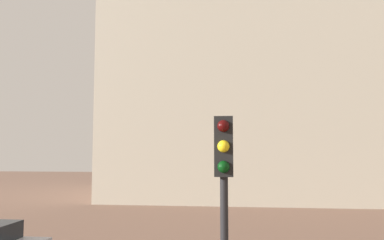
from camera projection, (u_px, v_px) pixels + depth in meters
name	position (u px, v px, depth m)	size (l,w,h in m)	color
landmark_building	(261.00, 79.00, 34.68)	(26.68, 15.71, 37.59)	#B2A893
traffic_light_pole	(224.00, 204.00, 5.62)	(0.28, 0.34, 4.37)	black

